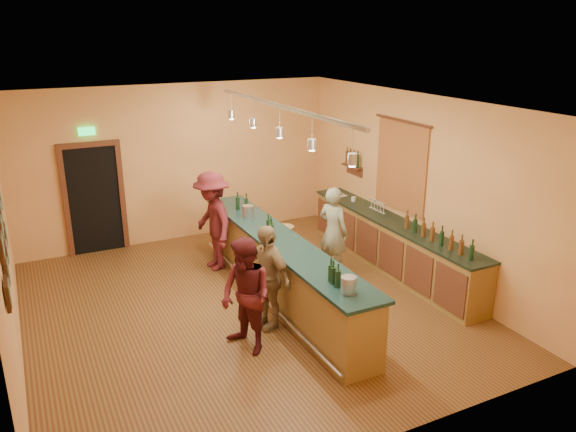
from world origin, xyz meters
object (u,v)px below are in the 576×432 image
back_counter (392,244)px  customer_c (213,221)px  tasting_bar (280,265)px  customer_b (267,277)px  customer_a (246,296)px  bar_stool (285,234)px  bartender (333,232)px

back_counter → customer_c: bearing=152.7°
tasting_bar → customer_b: size_ratio=3.21×
customer_a → customer_b: size_ratio=1.02×
customer_a → customer_b: bearing=115.5°
customer_a → customer_c: (0.52, 2.85, 0.10)m
back_counter → bar_stool: back_counter is taller
back_counter → tasting_bar: 2.36m
tasting_bar → customer_c: customer_c is taller
customer_c → customer_b: bearing=-2.8°
bartender → tasting_bar: bearing=87.0°
back_counter → customer_c: customer_c is taller
bartender → customer_a: 2.85m
customer_b → customer_a: bearing=-65.4°
bartender → bar_stool: bearing=8.1°
back_counter → tasting_bar: size_ratio=0.89×
customer_a → bar_stool: 3.10m
tasting_bar → customer_a: 1.60m
customer_a → bar_stool: bearing=127.2°
back_counter → customer_b: size_ratio=2.87×
back_counter → bartender: bearing=165.4°
tasting_bar → customer_b: 0.91m
customer_c → bar_stool: (1.28, -0.34, -0.34)m
customer_a → tasting_bar: bearing=120.6°
tasting_bar → customer_b: bearing=-128.3°
bar_stool → customer_b: bearing=-122.4°
bartender → bar_stool: bartender is taller
back_counter → customer_a: (-3.42, -1.36, 0.33)m
customer_a → customer_c: bearing=152.6°
tasting_bar → bartender: 1.36m
customer_b → bar_stool: 2.41m
customer_b → bar_stool: customer_b is taller
back_counter → customer_a: customer_a is taller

